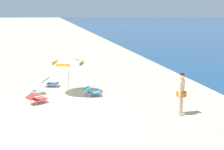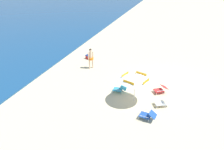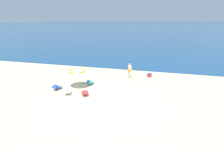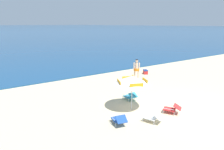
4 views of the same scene
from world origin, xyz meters
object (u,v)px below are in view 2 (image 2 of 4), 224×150
lounge_chair_facing_sea (162,102)px  cooler_box (88,57)px  lounge_chair_under_umbrella (120,89)px  person_standing_near_shore (91,57)px  beach_umbrella_striped_main (135,77)px  lounge_chair_beside_umbrella (148,115)px  lounge_chair_spare_folded (161,89)px

lounge_chair_facing_sea → cooler_box: lounge_chair_facing_sea is taller
lounge_chair_under_umbrella → person_standing_near_shore: bearing=44.4°
lounge_chair_under_umbrella → cooler_box: lounge_chair_under_umbrella is taller
beach_umbrella_striped_main → person_standing_near_shore: size_ratio=1.17×
beach_umbrella_striped_main → lounge_chair_under_umbrella: beach_umbrella_striped_main is taller
lounge_chair_beside_umbrella → lounge_chair_under_umbrella: bearing=41.0°
beach_umbrella_striped_main → lounge_chair_under_umbrella: (0.82, 1.10, -1.41)m
lounge_chair_facing_sea → lounge_chair_spare_folded: 1.54m
lounge_chair_beside_umbrella → lounge_chair_facing_sea: same height
person_standing_near_shore → beach_umbrella_striped_main: bearing=-133.6°
beach_umbrella_striped_main → lounge_chair_facing_sea: size_ratio=2.02×
lounge_chair_beside_umbrella → lounge_chair_facing_sea: size_ratio=0.97×
lounge_chair_spare_folded → cooler_box: bearing=55.8°
lounge_chair_facing_sea → person_standing_near_shore: person_standing_near_shore is taller
person_standing_near_shore → cooler_box: (2.05, 1.05, -0.82)m
person_standing_near_shore → lounge_chair_under_umbrella: bearing=-135.6°
lounge_chair_under_umbrella → person_standing_near_shore: person_standing_near_shore is taller
lounge_chair_beside_umbrella → lounge_chair_facing_sea: bearing=-26.5°
beach_umbrella_striped_main → lounge_chair_beside_umbrella: size_ratio=2.08×
person_standing_near_shore → lounge_chair_spare_folded: bearing=-114.5°
lounge_chair_facing_sea → lounge_chair_spare_folded: (1.54, 0.14, 0.00)m
lounge_chair_under_umbrella → lounge_chair_facing_sea: (-0.90, -2.82, -0.00)m
lounge_chair_beside_umbrella → cooler_box: (7.78, 6.41, -0.07)m
lounge_chair_beside_umbrella → cooler_box: size_ratio=1.67×
lounge_chair_under_umbrella → lounge_chair_spare_folded: 2.75m
lounge_chair_under_umbrella → cooler_box: bearing=38.7°
lounge_chair_under_umbrella → lounge_chair_beside_umbrella: lounge_chair_beside_umbrella is taller
cooler_box → person_standing_near_shore: bearing=-152.8°
lounge_chair_spare_folded → person_standing_near_shore: 6.58m
beach_umbrella_striped_main → lounge_chair_spare_folded: beach_umbrella_striped_main is taller
lounge_chair_beside_umbrella → lounge_chair_facing_sea: 1.66m
beach_umbrella_striped_main → person_standing_near_shore: 6.08m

